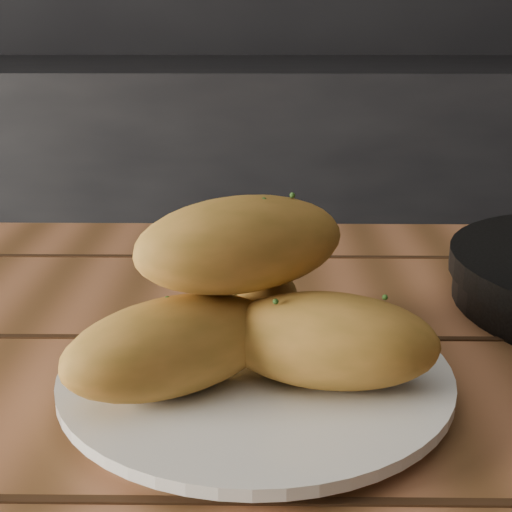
{
  "coord_description": "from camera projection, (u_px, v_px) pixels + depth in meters",
  "views": [
    {
      "loc": [
        0.35,
        0.17,
        0.99
      ],
      "look_at": [
        0.34,
        0.62,
        0.84
      ],
      "focal_mm": 50.0,
      "sensor_mm": 36.0,
      "label": 1
    }
  ],
  "objects": [
    {
      "name": "bread_rolls",
      "position": [
        248.0,
        307.0,
        0.46
      ],
      "size": [
        0.25,
        0.22,
        0.12
      ],
      "color": "#C08135",
      "rests_on": "plate"
    },
    {
      "name": "plate",
      "position": [
        256.0,
        378.0,
        0.48
      ],
      "size": [
        0.26,
        0.26,
        0.02
      ],
      "color": "silver",
      "rests_on": "table"
    },
    {
      "name": "counter",
      "position": [
        113.0,
        266.0,
        1.63
      ],
      "size": [
        2.8,
        0.6,
        0.9
      ],
      "primitive_type": "cube",
      "color": "black",
      "rests_on": "ground"
    }
  ]
}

